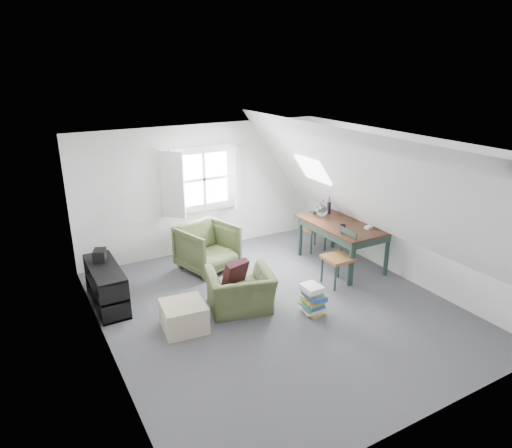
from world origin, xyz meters
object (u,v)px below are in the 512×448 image
armchair_far (208,268)px  media_shelf (107,288)px  armchair_near (240,309)px  dining_chair_near (340,257)px  dining_chair_far (315,228)px  ottoman (184,316)px  dining_table (343,228)px  magazine_stack (313,299)px

armchair_far → media_shelf: size_ratio=0.73×
armchair_near → armchair_far: size_ratio=1.04×
dining_chair_near → dining_chair_far: bearing=165.3°
armchair_far → dining_chair_near: dining_chair_near is taller
ottoman → armchair_far: bearing=56.5°
dining_table → magazine_stack: size_ratio=3.68×
ottoman → dining_table: 3.43m
dining_table → media_shelf: bearing=167.0°
dining_chair_near → magazine_stack: bearing=-53.8°
armchair_far → dining_table: size_ratio=0.56×
dining_chair_near → media_shelf: size_ratio=0.75×
ottoman → dining_chair_near: (2.81, 0.03, 0.30)m
armchair_far → dining_table: 2.57m
dining_chair_far → dining_chair_near: dining_chair_near is taller
armchair_far → dining_chair_far: (2.22, -0.24, 0.47)m
magazine_stack → armchair_far: bearing=108.6°
armchair_far → ottoman: bearing=-140.2°
armchair_near → dining_chair_far: 2.76m
dining_chair_near → media_shelf: 3.80m
armchair_near → magazine_stack: 1.12m
ottoman → dining_table: size_ratio=0.36×
armchair_far → dining_chair_near: (1.71, -1.64, 0.50)m
armchair_near → ottoman: size_ratio=1.62×
armchair_near → dining_chair_far: size_ratio=1.07×
dining_chair_far → armchair_far: bearing=-19.5°
dining_table → dining_chair_far: (-0.01, 0.81, -0.25)m
dining_chair_far → magazine_stack: 2.47m
armchair_far → armchair_near: bearing=-112.2°
armchair_far → media_shelf: bearing=177.1°
dining_chair_far → media_shelf: bearing=-10.2°
ottoman → dining_chair_far: (3.32, 1.42, 0.27)m
ottoman → dining_chair_near: dining_chair_near is taller
dining_chair_far → ottoman: bearing=9.9°
armchair_far → dining_chair_far: 2.28m
ottoman → magazine_stack: size_ratio=1.32×
armchair_near → armchair_far: armchair_far is taller
magazine_stack → dining_chair_near: bearing=30.7°
dining_chair_far → media_shelf: (-4.12, -0.22, -0.17)m
dining_table → magazine_stack: dining_table is taller
dining_table → dining_chair_far: 0.85m
dining_chair_far → magazine_stack: bearing=39.9°
armchair_near → dining_chair_near: size_ratio=1.01×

